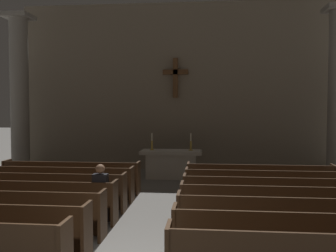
{
  "coord_description": "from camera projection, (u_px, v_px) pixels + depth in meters",
  "views": [
    {
      "loc": [
        1.25,
        -5.16,
        2.56
      ],
      "look_at": [
        0.0,
        7.22,
        1.94
      ],
      "focal_mm": 40.7,
      "sensor_mm": 36.0,
      "label": 1
    }
  ],
  "objects": [
    {
      "name": "pew_right_row_6",
      "position": [
        265.0,
        187.0,
        9.84
      ],
      "size": [
        4.11,
        0.5,
        0.95
      ],
      "color": "#422B19",
      "rests_on": "ground"
    },
    {
      "name": "candlestick_right",
      "position": [
        191.0,
        145.0,
        13.57
      ],
      "size": [
        0.16,
        0.16,
        0.61
      ],
      "color": "#B79338",
      "rests_on": "altar"
    },
    {
      "name": "pew_right_row_7",
      "position": [
        260.0,
        180.0,
        10.8
      ],
      "size": [
        4.11,
        0.5,
        0.95
      ],
      "color": "#422B19",
      "rests_on": "ground"
    },
    {
      "name": "pew_left_row_4",
      "position": [
        25.0,
        200.0,
        8.47
      ],
      "size": [
        4.11,
        0.5,
        0.95
      ],
      "color": "#422B19",
      "rests_on": "ground"
    },
    {
      "name": "pew_left_row_6",
      "position": [
        59.0,
        183.0,
        10.4
      ],
      "size": [
        4.11,
        0.5,
        0.95
      ],
      "color": "#422B19",
      "rests_on": "ground"
    },
    {
      "name": "pew_right_row_3",
      "position": [
        289.0,
        221.0,
        6.96
      ],
      "size": [
        4.11,
        0.5,
        0.95
      ],
      "color": "#422B19",
      "rests_on": "ground"
    },
    {
      "name": "pew_left_row_3",
      "position": [
        2.0,
        212.0,
        7.51
      ],
      "size": [
        4.11,
        0.5,
        0.95
      ],
      "color": "#422B19",
      "rests_on": "ground"
    },
    {
      "name": "apse_with_cross",
      "position": [
        176.0,
        87.0,
        15.59
      ],
      "size": [
        12.76,
        0.44,
        6.78
      ],
      "color": "gray",
      "rests_on": "ground"
    },
    {
      "name": "lone_worshipper",
      "position": [
        101.0,
        192.0,
        8.33
      ],
      "size": [
        0.32,
        0.43,
        1.32
      ],
      "color": "#26262B",
      "rests_on": "ground"
    },
    {
      "name": "pew_right_row_5",
      "position": [
        271.0,
        196.0,
        8.88
      ],
      "size": [
        4.11,
        0.5,
        0.95
      ],
      "color": "#422B19",
      "rests_on": "ground"
    },
    {
      "name": "pew_left_row_5",
      "position": [
        44.0,
        191.0,
        9.43
      ],
      "size": [
        4.11,
        0.5,
        0.95
      ],
      "color": "#422B19",
      "rests_on": "ground"
    },
    {
      "name": "pew_left_row_7",
      "position": [
        71.0,
        177.0,
        11.36
      ],
      "size": [
        4.11,
        0.5,
        0.95
      ],
      "color": "#422B19",
      "rests_on": "ground"
    },
    {
      "name": "altar",
      "position": [
        171.0,
        163.0,
        13.67
      ],
      "size": [
        2.2,
        0.9,
        1.01
      ],
      "color": "#A8A399",
      "rests_on": "ground"
    },
    {
      "name": "column_left_third",
      "position": [
        20.0,
        97.0,
        14.47
      ],
      "size": [
        1.03,
        1.03,
        6.06
      ],
      "color": "gray",
      "rests_on": "ground"
    },
    {
      "name": "candlestick_left",
      "position": [
        152.0,
        145.0,
        13.71
      ],
      "size": [
        0.16,
        0.16,
        0.61
      ],
      "color": "#B79338",
      "rests_on": "altar"
    },
    {
      "name": "pew_right_row_2",
      "position": [
        302.0,
        239.0,
        6.0
      ],
      "size": [
        4.11,
        0.5,
        0.95
      ],
      "color": "#422B19",
      "rests_on": "ground"
    },
    {
      "name": "pew_right_row_4",
      "position": [
        279.0,
        207.0,
        7.92
      ],
      "size": [
        4.11,
        0.5,
        0.95
      ],
      "color": "#422B19",
      "rests_on": "ground"
    }
  ]
}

